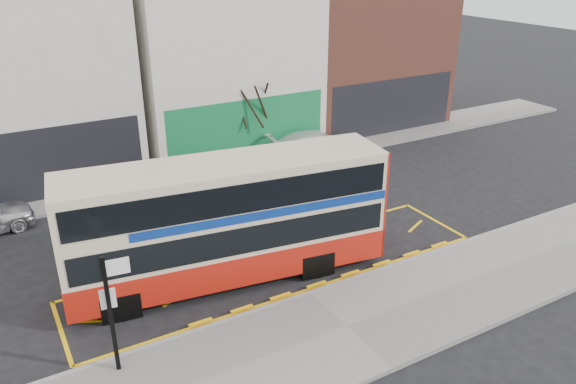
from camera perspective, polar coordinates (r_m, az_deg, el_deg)
ground at (r=17.93m, az=1.62°, el=-9.93°), size 120.00×120.00×0.00m
pavement at (r=16.34m, az=5.93°, el=-13.57°), size 40.00×4.00×0.15m
kerb at (r=17.62m, az=2.27°, el=-10.32°), size 40.00×0.15×0.15m
far_pavement at (r=26.83m, az=-10.65°, el=1.82°), size 50.00×3.00×0.15m
road_markings at (r=19.09m, az=-0.89°, el=-7.60°), size 14.00×3.40×0.01m
terrace_left at (r=28.15m, az=-25.18°, el=12.19°), size 8.00×8.01×11.80m
terrace_green_shop at (r=30.29m, az=-7.62°, el=14.38°), size 9.00×8.01×11.30m
terrace_right at (r=34.74m, az=6.71°, el=14.81°), size 9.00×8.01×10.30m
double_decker_bus at (r=17.62m, az=-6.05°, el=-2.77°), size 10.27×3.67×4.01m
bus_stop_post at (r=14.34m, az=-17.47°, el=-10.79°), size 0.80×0.20×3.25m
car_grey at (r=25.03m, az=-8.81°, el=1.71°), size 4.04×1.79×1.29m
car_white at (r=28.19m, az=2.96°, el=4.71°), size 5.22×2.66×1.45m
street_tree_right at (r=27.47m, az=-3.75°, el=10.07°), size 2.33×2.33×5.03m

